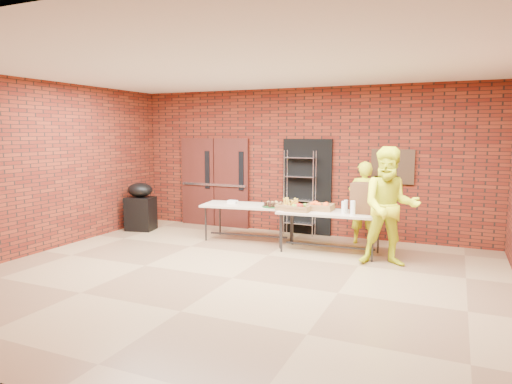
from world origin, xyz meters
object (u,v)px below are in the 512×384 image
(wire_rack, at_px, (300,193))
(table_left, at_px, (248,208))
(coffee_dispenser, at_px, (363,198))
(table_right, at_px, (330,215))
(volunteer_man, at_px, (390,207))
(volunteer_woman, at_px, (364,203))
(covered_grill, at_px, (141,206))

(wire_rack, xyz_separation_m, table_left, (-0.78, -1.01, -0.22))
(table_left, distance_m, coffee_dispenser, 2.39)
(table_right, bearing_deg, wire_rack, 125.75)
(table_right, relative_size, coffee_dispenser, 3.50)
(coffee_dispenser, distance_m, volunteer_man, 0.74)
(volunteer_woman, distance_m, volunteer_man, 1.55)
(volunteer_man, bearing_deg, covered_grill, 161.32)
(wire_rack, bearing_deg, volunteer_man, -35.51)
(table_left, xyz_separation_m, volunteer_woman, (2.21, 0.76, 0.13))
(volunteer_woman, bearing_deg, wire_rack, -17.29)
(table_left, bearing_deg, volunteer_man, -19.27)
(coffee_dispenser, xyz_separation_m, volunteer_man, (0.53, -0.51, -0.05))
(table_right, relative_size, volunteer_woman, 1.16)
(covered_grill, distance_m, volunteer_woman, 5.00)
(volunteer_woman, bearing_deg, table_left, 11.46)
(table_left, xyz_separation_m, covered_grill, (-2.72, -0.00, -0.15))
(coffee_dispenser, distance_m, covered_grill, 5.11)
(coffee_dispenser, xyz_separation_m, volunteer_woman, (-0.15, 0.87, -0.22))
(table_left, relative_size, coffee_dispenser, 3.52)
(coffee_dispenser, height_order, covered_grill, coffee_dispenser)
(table_left, bearing_deg, wire_rack, 45.12)
(table_right, xyz_separation_m, volunteer_woman, (0.43, 0.98, 0.12))
(volunteer_woman, relative_size, volunteer_man, 0.83)
(wire_rack, relative_size, table_left, 0.95)
(table_left, relative_size, table_right, 1.01)
(table_left, distance_m, covered_grill, 2.73)
(wire_rack, xyz_separation_m, volunteer_woman, (1.43, -0.25, -0.09))
(wire_rack, xyz_separation_m, coffee_dispenser, (1.58, -1.12, 0.13))
(coffee_dispenser, bearing_deg, wire_rack, 144.83)
(wire_rack, relative_size, table_right, 0.96)
(table_right, relative_size, volunteer_man, 0.96)
(volunteer_man, bearing_deg, table_left, 155.52)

